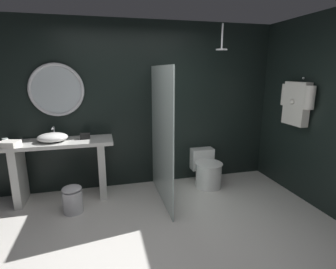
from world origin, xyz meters
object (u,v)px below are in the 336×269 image
object	(u,v)px
toilet	(207,170)
tissue_box	(85,136)
hanging_bathrobe	(296,102)
waste_bin	(73,199)
round_wall_mirror	(57,90)
vessel_sink	(53,137)
folded_hand_towel	(9,144)
rain_shower_head	(222,46)
tumbler_cup	(5,142)

from	to	relation	value
toilet	tissue_box	bearing A→B (deg)	176.90
hanging_bathrobe	waste_bin	bearing A→B (deg)	176.35
round_wall_mirror	hanging_bathrobe	xyz separation A→B (m)	(3.33, -0.89, -0.16)
vessel_sink	toilet	xyz separation A→B (m)	(2.31, -0.03, -0.69)
round_wall_mirror	hanging_bathrobe	distance (m)	3.45
waste_bin	folded_hand_towel	xyz separation A→B (m)	(-0.75, 0.29, 0.73)
round_wall_mirror	hanging_bathrobe	world-z (taller)	round_wall_mirror
toilet	waste_bin	xyz separation A→B (m)	(-2.07, -0.39, -0.06)
waste_bin	rain_shower_head	bearing A→B (deg)	6.72
hanging_bathrobe	toilet	world-z (taller)	hanging_bathrobe
rain_shower_head	waste_bin	size ratio (longest dim) A/B	0.97
tumbler_cup	folded_hand_towel	xyz separation A→B (m)	(0.08, -0.13, -0.01)
round_wall_mirror	waste_bin	world-z (taller)	round_wall_mirror
tumbler_cup	rain_shower_head	xyz separation A→B (m)	(3.00, -0.16, 1.27)
hanging_bathrobe	toilet	bearing A→B (deg)	151.76
waste_bin	folded_hand_towel	size ratio (longest dim) A/B	1.63
folded_hand_towel	toilet	bearing A→B (deg)	1.93
hanging_bathrobe	toilet	xyz separation A→B (m)	(-1.09, 0.59, -1.16)
waste_bin	toilet	bearing A→B (deg)	10.57
tissue_box	rain_shower_head	world-z (taller)	rain_shower_head
tumbler_cup	hanging_bathrobe	xyz separation A→B (m)	(3.99, -0.62, 0.49)
vessel_sink	hanging_bathrobe	size ratio (longest dim) A/B	0.59
tumbler_cup	waste_bin	world-z (taller)	tumbler_cup
tumbler_cup	waste_bin	xyz separation A→B (m)	(0.83, -0.42, -0.74)
round_wall_mirror	folded_hand_towel	world-z (taller)	round_wall_mirror
rain_shower_head	toilet	world-z (taller)	rain_shower_head
tumbler_cup	folded_hand_towel	distance (m)	0.15
tissue_box	folded_hand_towel	xyz separation A→B (m)	(-0.94, -0.20, -0.00)
toilet	waste_bin	size ratio (longest dim) A/B	1.71
waste_bin	folded_hand_towel	world-z (taller)	folded_hand_towel
rain_shower_head	folded_hand_towel	bearing A→B (deg)	179.31
tumbler_cup	toilet	size ratio (longest dim) A/B	0.14
tumbler_cup	rain_shower_head	bearing A→B (deg)	-3.06
round_wall_mirror	waste_bin	xyz separation A→B (m)	(0.17, -0.69, -1.39)
tumbler_cup	hanging_bathrobe	bearing A→B (deg)	-8.80
vessel_sink	tissue_box	distance (m)	0.43
tissue_box	hanging_bathrobe	xyz separation A→B (m)	(2.97, -0.69, 0.49)
vessel_sink	tissue_box	xyz separation A→B (m)	(0.43, 0.07, -0.02)
round_wall_mirror	rain_shower_head	distance (m)	2.46
waste_bin	round_wall_mirror	bearing A→B (deg)	103.67
vessel_sink	rain_shower_head	world-z (taller)	rain_shower_head
round_wall_mirror	folded_hand_towel	bearing A→B (deg)	-145.73
round_wall_mirror	rain_shower_head	bearing A→B (deg)	-10.44
tumbler_cup	hanging_bathrobe	size ratio (longest dim) A/B	0.13
folded_hand_towel	vessel_sink	bearing A→B (deg)	14.20
toilet	waste_bin	bearing A→B (deg)	-169.43
tumbler_cup	toilet	xyz separation A→B (m)	(2.90, -0.03, -0.67)
toilet	tumbler_cup	bearing A→B (deg)	179.40
round_wall_mirror	folded_hand_towel	distance (m)	0.96
tissue_box	rain_shower_head	xyz separation A→B (m)	(1.99, -0.23, 1.27)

